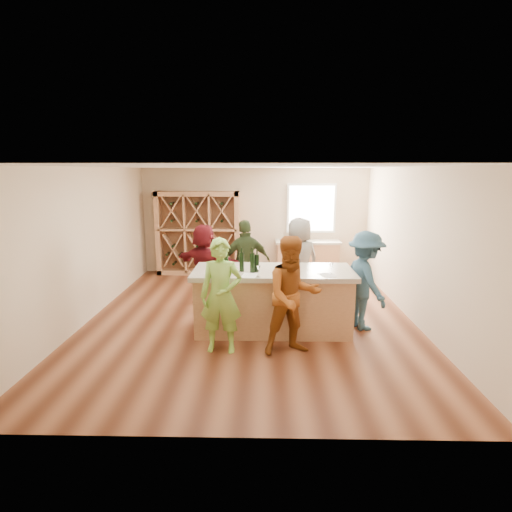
{
  "coord_description": "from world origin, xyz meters",
  "views": [
    {
      "loc": [
        0.26,
        -7.17,
        2.74
      ],
      "look_at": [
        0.1,
        0.2,
        1.15
      ],
      "focal_mm": 28.0,
      "sensor_mm": 36.0,
      "label": 1
    }
  ],
  "objects_px": {
    "person_far_right": "(299,261)",
    "wine_bottle_d": "(252,263)",
    "wine_bottle_c": "(242,262)",
    "person_near_right": "(293,296)",
    "tasting_counter_base": "(273,302)",
    "person_far_mid": "(246,263)",
    "person_near_left": "(221,296)",
    "person_server": "(365,281)",
    "person_far_left": "(205,264)",
    "wine_bottle_a": "(226,262)",
    "wine_bottle_e": "(257,263)",
    "wine_rack": "(198,233)",
    "sink": "(300,237)"
  },
  "relations": [
    {
      "from": "wine_bottle_d",
      "to": "person_near_left",
      "type": "distance_m",
      "value": 0.88
    },
    {
      "from": "tasting_counter_base",
      "to": "wine_bottle_c",
      "type": "xyz_separation_m",
      "value": [
        -0.53,
        -0.11,
        0.74
      ]
    },
    {
      "from": "wine_rack",
      "to": "wine_bottle_d",
      "type": "height_order",
      "value": "wine_rack"
    },
    {
      "from": "tasting_counter_base",
      "to": "person_far_left",
      "type": "relative_size",
      "value": 1.55
    },
    {
      "from": "person_near_right",
      "to": "wine_rack",
      "type": "bearing_deg",
      "value": 98.12
    },
    {
      "from": "sink",
      "to": "person_near_right",
      "type": "relative_size",
      "value": 0.3
    },
    {
      "from": "wine_rack",
      "to": "person_server",
      "type": "distance_m",
      "value": 5.13
    },
    {
      "from": "wine_bottle_e",
      "to": "wine_bottle_a",
      "type": "bearing_deg",
      "value": 178.05
    },
    {
      "from": "sink",
      "to": "wine_bottle_c",
      "type": "xyz_separation_m",
      "value": [
        -1.32,
        -3.9,
        0.23
      ]
    },
    {
      "from": "sink",
      "to": "wine_bottle_c",
      "type": "height_order",
      "value": "wine_bottle_c"
    },
    {
      "from": "wine_bottle_a",
      "to": "sink",
      "type": "bearing_deg",
      "value": 67.99
    },
    {
      "from": "person_far_right",
      "to": "wine_bottle_d",
      "type": "bearing_deg",
      "value": 38.61
    },
    {
      "from": "wine_bottle_d",
      "to": "person_far_right",
      "type": "xyz_separation_m",
      "value": [
        0.91,
        1.62,
        -0.34
      ]
    },
    {
      "from": "sink",
      "to": "person_near_left",
      "type": "relative_size",
      "value": 0.31
    },
    {
      "from": "person_near_left",
      "to": "person_near_right",
      "type": "xyz_separation_m",
      "value": [
        1.08,
        -0.05,
        0.02
      ]
    },
    {
      "from": "tasting_counter_base",
      "to": "person_far_mid",
      "type": "bearing_deg",
      "value": 111.0
    },
    {
      "from": "tasting_counter_base",
      "to": "person_near_left",
      "type": "bearing_deg",
      "value": -133.57
    },
    {
      "from": "person_far_left",
      "to": "wine_bottle_c",
      "type": "bearing_deg",
      "value": 147.95
    },
    {
      "from": "person_near_right",
      "to": "person_far_right",
      "type": "distance_m",
      "value": 2.35
    },
    {
      "from": "wine_bottle_c",
      "to": "wine_bottle_d",
      "type": "relative_size",
      "value": 0.97
    },
    {
      "from": "wine_bottle_e",
      "to": "person_far_right",
      "type": "distance_m",
      "value": 1.82
    },
    {
      "from": "sink",
      "to": "wine_bottle_d",
      "type": "bearing_deg",
      "value": -106.02
    },
    {
      "from": "wine_bottle_d",
      "to": "wine_bottle_a",
      "type": "bearing_deg",
      "value": 172.43
    },
    {
      "from": "person_near_left",
      "to": "person_far_left",
      "type": "distance_m",
      "value": 2.34
    },
    {
      "from": "sink",
      "to": "person_near_left",
      "type": "height_order",
      "value": "person_near_left"
    },
    {
      "from": "wine_bottle_e",
      "to": "person_server",
      "type": "relative_size",
      "value": 0.17
    },
    {
      "from": "person_near_left",
      "to": "person_server",
      "type": "xyz_separation_m",
      "value": [
        2.4,
        0.96,
        -0.02
      ]
    },
    {
      "from": "person_near_right",
      "to": "wine_bottle_c",
      "type": "bearing_deg",
      "value": 119.32
    },
    {
      "from": "person_server",
      "to": "person_far_right",
      "type": "bearing_deg",
      "value": 21.7
    },
    {
      "from": "wine_bottle_d",
      "to": "person_near_left",
      "type": "bearing_deg",
      "value": -124.34
    },
    {
      "from": "person_far_left",
      "to": "person_server",
      "type": "bearing_deg",
      "value": -174.92
    },
    {
      "from": "tasting_counter_base",
      "to": "person_far_left",
      "type": "distance_m",
      "value": 2.01
    },
    {
      "from": "wine_bottle_c",
      "to": "person_far_right",
      "type": "bearing_deg",
      "value": 54.8
    },
    {
      "from": "wine_bottle_a",
      "to": "person_far_left",
      "type": "distance_m",
      "value": 1.7
    },
    {
      "from": "person_server",
      "to": "person_far_right",
      "type": "height_order",
      "value": "person_far_right"
    },
    {
      "from": "wine_bottle_c",
      "to": "person_near_right",
      "type": "height_order",
      "value": "person_near_right"
    },
    {
      "from": "wine_bottle_c",
      "to": "wine_bottle_a",
      "type": "bearing_deg",
      "value": -177.56
    },
    {
      "from": "person_server",
      "to": "person_far_right",
      "type": "xyz_separation_m",
      "value": [
        -1.03,
        1.32,
        0.04
      ]
    },
    {
      "from": "person_server",
      "to": "person_far_left",
      "type": "bearing_deg",
      "value": 50.12
    },
    {
      "from": "wine_rack",
      "to": "person_far_mid",
      "type": "relative_size",
      "value": 1.25
    },
    {
      "from": "person_near_left",
      "to": "person_far_left",
      "type": "height_order",
      "value": "person_near_left"
    },
    {
      "from": "wine_bottle_e",
      "to": "person_far_left",
      "type": "bearing_deg",
      "value": 125.57
    },
    {
      "from": "person_far_right",
      "to": "person_far_left",
      "type": "xyz_separation_m",
      "value": [
        -1.95,
        -0.02,
        -0.07
      ]
    },
    {
      "from": "wine_bottle_a",
      "to": "person_far_left",
      "type": "xyz_separation_m",
      "value": [
        -0.6,
        1.54,
        -0.4
      ]
    },
    {
      "from": "person_near_right",
      "to": "person_far_right",
      "type": "height_order",
      "value": "person_far_right"
    },
    {
      "from": "wine_bottle_c",
      "to": "person_far_mid",
      "type": "xyz_separation_m",
      "value": [
        -0.0,
        1.5,
        -0.36
      ]
    },
    {
      "from": "wine_bottle_a",
      "to": "person_far_right",
      "type": "bearing_deg",
      "value": 49.07
    },
    {
      "from": "person_far_right",
      "to": "person_far_mid",
      "type": "bearing_deg",
      "value": -19.23
    },
    {
      "from": "wine_bottle_c",
      "to": "wine_bottle_d",
      "type": "distance_m",
      "value": 0.19
    },
    {
      "from": "person_far_right",
      "to": "sink",
      "type": "bearing_deg",
      "value": -117.5
    }
  ]
}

